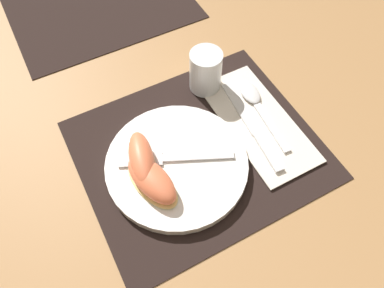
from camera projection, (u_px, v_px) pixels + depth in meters
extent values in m
plane|color=#A37547|center=(199.00, 150.00, 0.67)|extent=(3.00, 3.00, 0.00)
cube|color=black|center=(199.00, 149.00, 0.66)|extent=(0.41, 0.35, 0.00)
cube|color=black|center=(98.00, 1.00, 0.89)|extent=(0.41, 0.35, 0.00)
cylinder|color=white|center=(177.00, 164.00, 0.64)|extent=(0.24, 0.24, 0.02)
cylinder|color=silver|center=(206.00, 71.00, 0.71)|extent=(0.06, 0.06, 0.08)
cylinder|color=yellow|center=(205.00, 79.00, 0.72)|extent=(0.05, 0.05, 0.04)
cube|color=silver|center=(257.00, 121.00, 0.69)|extent=(0.12, 0.26, 0.00)
cube|color=silver|center=(268.00, 151.00, 0.65)|extent=(0.02, 0.09, 0.01)
cube|color=silver|center=(241.00, 108.00, 0.71)|extent=(0.03, 0.13, 0.01)
cube|color=silver|center=(272.00, 127.00, 0.68)|extent=(0.02, 0.12, 0.01)
ellipsoid|color=silver|center=(250.00, 92.00, 0.72)|extent=(0.04, 0.06, 0.01)
cube|color=silver|center=(198.00, 157.00, 0.63)|extent=(0.12, 0.06, 0.00)
cube|color=silver|center=(141.00, 160.00, 0.63)|extent=(0.08, 0.06, 0.00)
ellipsoid|color=#F4DB84|center=(143.00, 165.00, 0.62)|extent=(0.07, 0.12, 0.01)
ellipsoid|color=#F2754C|center=(142.00, 160.00, 0.61)|extent=(0.06, 0.11, 0.04)
ellipsoid|color=#F4DB84|center=(144.00, 173.00, 0.61)|extent=(0.06, 0.11, 0.01)
ellipsoid|color=#F2754C|center=(143.00, 169.00, 0.60)|extent=(0.05, 0.10, 0.04)
ellipsoid|color=#F4DB84|center=(153.00, 183.00, 0.60)|extent=(0.08, 0.12, 0.01)
ellipsoid|color=#F2754C|center=(152.00, 179.00, 0.59)|extent=(0.07, 0.11, 0.04)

